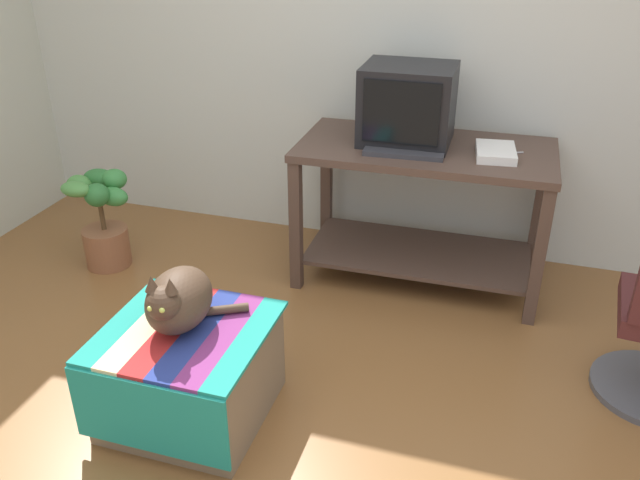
% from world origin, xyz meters
% --- Properties ---
extents(ground_plane, '(14.00, 14.00, 0.00)m').
position_xyz_m(ground_plane, '(0.00, 0.00, 0.00)').
color(ground_plane, brown).
extents(back_wall, '(8.00, 0.10, 2.60)m').
position_xyz_m(back_wall, '(0.00, 2.05, 1.30)').
color(back_wall, silver).
rests_on(back_wall, ground_plane).
extents(desk, '(1.33, 0.70, 0.78)m').
position_xyz_m(desk, '(0.27, 1.60, 0.53)').
color(desk, '#4C382D').
rests_on(desk, ground_plane).
extents(tv_monitor, '(0.47, 0.41, 0.40)m').
position_xyz_m(tv_monitor, '(0.16, 1.64, 0.97)').
color(tv_monitor, black).
rests_on(tv_monitor, desk).
extents(keyboard, '(0.41, 0.17, 0.02)m').
position_xyz_m(keyboard, '(0.18, 1.45, 0.79)').
color(keyboard, '#333338').
rests_on(keyboard, desk).
extents(book, '(0.22, 0.29, 0.04)m').
position_xyz_m(book, '(0.63, 1.55, 0.80)').
color(book, white).
rests_on(book, desk).
extents(ottoman_with_blanket, '(0.64, 0.64, 0.42)m').
position_xyz_m(ottoman_with_blanket, '(-0.43, 0.20, 0.21)').
color(ottoman_with_blanket, '#7A664C').
rests_on(ottoman_with_blanket, ground_plane).
extents(cat, '(0.36, 0.38, 0.29)m').
position_xyz_m(cat, '(-0.45, 0.22, 0.54)').
color(cat, '#473323').
rests_on(cat, ottoman_with_blanket).
extents(potted_plant, '(0.38, 0.33, 0.57)m').
position_xyz_m(potted_plant, '(-1.49, 1.21, 0.29)').
color(potted_plant, brown).
rests_on(potted_plant, ground_plane).
extents(pen, '(0.13, 0.07, 0.01)m').
position_xyz_m(pen, '(0.69, 1.62, 0.78)').
color(pen, '#B7B7BC').
rests_on(pen, desk).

